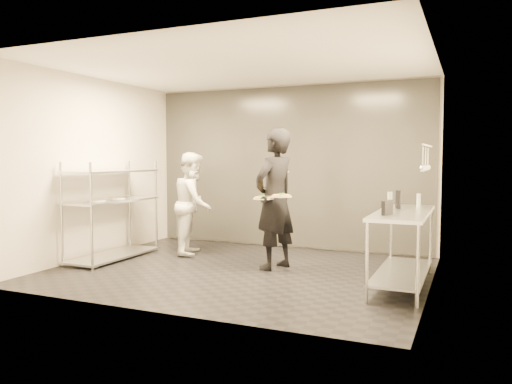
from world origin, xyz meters
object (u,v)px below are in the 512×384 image
at_px(prep_counter, 403,236).
at_px(pizza_plate_near, 263,198).
at_px(waiter, 275,199).
at_px(pos_monitor, 387,207).
at_px(pizza_plate_far, 281,196).
at_px(bottle_green, 390,201).
at_px(chef, 193,203).
at_px(pass_rack, 112,209).
at_px(bottle_clear, 419,200).
at_px(bottle_dark, 398,199).
at_px(salad_plate, 278,170).

height_order(prep_counter, pizza_plate_near, pizza_plate_near).
relative_size(waiter, pos_monitor, 8.63).
distance_m(pizza_plate_far, bottle_green, 1.40).
relative_size(pizza_plate_near, pos_monitor, 1.26).
height_order(chef, bottle_green, chef).
height_order(pass_rack, pizza_plate_far, pass_rack).
distance_m(pass_rack, prep_counter, 4.33).
xyz_separation_m(pos_monitor, bottle_clear, (0.24, 1.08, 0.00)).
bearing_deg(pizza_plate_near, pass_rack, -178.02).
bearing_deg(pizza_plate_near, bottle_green, 3.02).
height_order(pizza_plate_far, bottle_clear, bottle_clear).
relative_size(pos_monitor, bottle_dark, 0.97).
xyz_separation_m(salad_plate, bottle_clear, (1.94, 0.06, -0.37)).
distance_m(pass_rack, pizza_plate_far, 2.77).
height_order(pass_rack, bottle_green, pass_rack).
height_order(pizza_plate_far, pos_monitor, pizza_plate_far).
height_order(pass_rack, pizza_plate_near, pass_rack).
bearing_deg(pos_monitor, bottle_dark, 101.84).
height_order(pizza_plate_near, salad_plate, salad_plate).
xyz_separation_m(salad_plate, bottle_green, (1.64, -0.42, -0.35)).
height_order(prep_counter, bottle_dark, bottle_dark).
bearing_deg(bottle_green, bottle_clear, 58.06).
relative_size(pass_rack, prep_counter, 0.89).
relative_size(prep_counter, chef, 1.10).
height_order(salad_plate, bottle_clear, salad_plate).
bearing_deg(bottle_clear, bottle_dark, -120.93).
distance_m(pass_rack, chef, 1.26).
bearing_deg(bottle_clear, pass_rack, -171.67).
bearing_deg(prep_counter, waiter, 169.59).
bearing_deg(salad_plate, chef, 171.30).
distance_m(waiter, bottle_dark, 1.67).
xyz_separation_m(chef, salad_plate, (1.56, -0.24, 0.55)).
bearing_deg(waiter, bottle_green, 103.71).
height_order(prep_counter, pos_monitor, pos_monitor).
height_order(pass_rack, waiter, waiter).
bearing_deg(prep_counter, salad_plate, 161.98).
bearing_deg(pos_monitor, pass_rack, -172.28).
height_order(waiter, bottle_dark, waiter).
bearing_deg(salad_plate, pass_rack, -166.67).
bearing_deg(waiter, bottle_clear, 118.96).
relative_size(pizza_plate_far, pos_monitor, 1.24).
bearing_deg(pizza_plate_near, waiter, 73.55).
distance_m(pass_rack, bottle_green, 4.16).
distance_m(waiter, pizza_plate_near, 0.25).
height_order(prep_counter, pizza_plate_far, pizza_plate_far).
bearing_deg(pizza_plate_far, pizza_plate_near, 174.12).
height_order(prep_counter, bottle_clear, bottle_clear).
height_order(pizza_plate_near, bottle_dark, bottle_dark).
xyz_separation_m(pizza_plate_near, bottle_clear, (1.96, 0.56, -0.01)).
bearing_deg(prep_counter, pizza_plate_near, 177.41).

